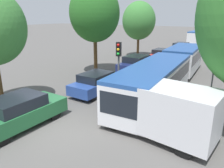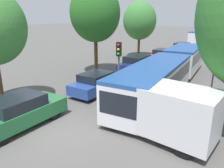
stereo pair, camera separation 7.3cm
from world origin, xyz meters
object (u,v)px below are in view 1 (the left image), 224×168
object	(u,v)px
tree_left_far	(139,21)
traffic_light	(119,56)
articulated_bus	(169,69)
no_entry_sign	(213,75)
queued_car_white	(181,48)
queued_car_blue	(97,83)
queued_car_navy	(137,64)
white_van	(161,109)
queued_car_green	(19,112)
queued_car_red	(161,55)
tree_left_mid	(95,15)
city_bus_rear	(201,36)

from	to	relation	value
tree_left_far	traffic_light	bearing A→B (deg)	-69.11
articulated_bus	no_entry_sign	distance (m)	3.85
articulated_bus	queued_car_white	xyz separation A→B (m)	(-3.52, 15.34, -0.60)
queued_car_white	tree_left_far	distance (m)	7.62
queued_car_blue	queued_car_navy	bearing A→B (deg)	3.21
white_van	tree_left_far	distance (m)	19.36
queued_car_green	queued_car_blue	size ratio (longest dim) A/B	1.07
queued_car_green	queued_car_white	bearing A→B (deg)	-0.32
queued_car_white	white_van	xyz separation A→B (m)	(5.44, -22.15, 0.50)
queued_car_blue	queued_car_white	size ratio (longest dim) A/B	0.96
queued_car_red	queued_car_white	bearing A→B (deg)	-3.22
traffic_light	tree_left_mid	size ratio (longest dim) A/B	0.44
queued_car_white	tree_left_mid	size ratio (longest dim) A/B	0.56
queued_car_blue	tree_left_far	world-z (taller)	tree_left_far
queued_car_red	queued_car_white	xyz separation A→B (m)	(0.41, 6.37, 0.06)
queued_car_red	white_van	distance (m)	16.83
city_bus_rear	tree_left_far	bearing A→B (deg)	169.89
no_entry_sign	tree_left_mid	distance (m)	10.74
tree_left_far	queued_car_navy	bearing A→B (deg)	-64.47
queued_car_blue	no_entry_sign	world-z (taller)	no_entry_sign
traffic_light	no_entry_sign	size ratio (longest dim) A/B	1.21
city_bus_rear	queued_car_green	distance (m)	38.84
white_van	no_entry_sign	bearing A→B (deg)	-99.04
articulated_bus	white_van	bearing A→B (deg)	11.67
city_bus_rear	tree_left_far	world-z (taller)	tree_left_far
queued_car_green	traffic_light	distance (m)	6.94
city_bus_rear	white_van	size ratio (longest dim) A/B	2.12
articulated_bus	city_bus_rear	distance (m)	29.48
queued_car_red	white_van	xyz separation A→B (m)	(5.85, -15.78, 0.55)
traffic_light	tree_left_far	world-z (taller)	tree_left_far
queued_car_red	tree_left_mid	bearing A→B (deg)	162.24
queued_car_navy	queued_car_red	world-z (taller)	queued_car_navy
tree_left_far	queued_car_blue	bearing A→B (deg)	-74.84
tree_left_mid	queued_car_red	bearing A→B (deg)	71.76
tree_left_far	articulated_bus	bearing A→B (deg)	-53.23
traffic_light	queued_car_green	bearing A→B (deg)	-28.11
city_bus_rear	queued_car_green	world-z (taller)	city_bus_rear
queued_car_green	queued_car_white	world-z (taller)	queued_car_green
queued_car_red	white_van	world-z (taller)	white_van
queued_car_blue	queued_car_navy	world-z (taller)	queued_car_navy
queued_car_white	traffic_light	world-z (taller)	traffic_light
queued_car_navy	white_van	bearing A→B (deg)	-147.86
tree_left_far	queued_car_green	bearing A→B (deg)	-79.77
queued_car_navy	white_van	world-z (taller)	white_van
queued_car_blue	tree_left_far	distance (m)	14.72
queued_car_green	traffic_light	xyz separation A→B (m)	(1.41, 6.56, 1.74)
queued_car_navy	tree_left_mid	bearing A→B (deg)	131.39
queued_car_blue	traffic_light	size ratio (longest dim) A/B	1.20
queued_car_navy	articulated_bus	bearing A→B (deg)	-124.09
city_bus_rear	no_entry_sign	distance (m)	32.12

